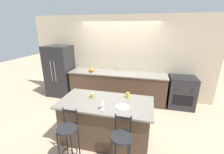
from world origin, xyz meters
TOP-DOWN VIEW (x-y plane):
  - ground_plane at (0.00, 0.00)m, footprint 18.00×18.00m
  - wall_back at (0.00, 0.73)m, footprint 6.00×0.07m
  - back_counter at (0.00, 0.39)m, footprint 3.12×0.71m
  - sink_faucet at (0.00, 0.59)m, footprint 0.02×0.13m
  - kitchen_island at (0.18, -1.53)m, footprint 1.87×0.95m
  - refrigerator at (-2.02, 0.33)m, footprint 0.83×0.77m
  - oven_range at (1.98, 0.39)m, footprint 0.74×0.66m
  - bar_stool_near at (-0.28, -2.25)m, footprint 0.34×0.34m
  - bar_stool_far at (0.63, -2.23)m, footprint 0.34×0.34m
  - dinner_plate at (0.54, -1.67)m, footprint 0.27×0.27m
  - wine_glass at (0.19, -1.83)m, footprint 0.08×0.08m
  - coffee_mug at (-0.14, -1.42)m, footprint 0.12×0.08m
  - tumbler_cup at (0.58, -1.25)m, footprint 0.07×0.07m
  - pumpkin_decoration at (-0.83, 0.28)m, footprint 0.17×0.17m

SIDE VIEW (x-z plane):
  - ground_plane at x=0.00m, z-range 0.00..0.00m
  - kitchen_island at x=0.18m, z-range 0.00..0.91m
  - back_counter at x=0.00m, z-range 0.00..0.94m
  - oven_range at x=1.98m, z-range 0.00..0.95m
  - bar_stool_near at x=-0.28m, z-range 0.07..1.10m
  - bar_stool_far at x=0.63m, z-range 0.07..1.10m
  - refrigerator at x=-2.02m, z-range 0.00..1.74m
  - dinner_plate at x=0.54m, z-range 0.91..0.92m
  - coffee_mug at x=-0.14m, z-range 0.91..1.00m
  - tumbler_cup at x=0.58m, z-range 0.91..1.02m
  - pumpkin_decoration at x=-0.83m, z-range 0.93..1.08m
  - wine_glass at x=0.19m, z-range 0.95..1.14m
  - sink_faucet at x=0.00m, z-range 0.97..1.19m
  - wall_back at x=0.00m, z-range 0.00..2.70m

